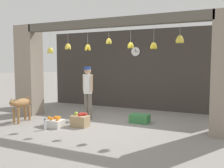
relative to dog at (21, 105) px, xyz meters
The scene contains 11 objects.
ground_plane 2.57m from the dog, 16.76° to the left, with size 60.00×60.00×0.00m, color gray.
shop_back_wall 4.32m from the dog, 55.05° to the left, with size 7.34×0.12×2.94m, color #38332D.
shop_pillar_left 1.53m from the dog, 120.60° to the left, with size 0.70×0.60×2.94m, color gray.
storefront_awning 3.41m from the dog, 19.28° to the left, with size 5.44×0.28×0.93m.
dog is the anchor object (origin of this frame).
shopkeeper 2.00m from the dog, 35.97° to the left, with size 0.34×0.26×1.61m.
fruit_crate_oranges 1.31m from the dog, ahead, with size 0.46×0.34×0.28m.
fruit_crate_apples 1.89m from the dog, ahead, with size 0.46×0.32×0.38m.
produce_box_green 3.49m from the dog, 23.74° to the left, with size 0.54×0.38×0.24m, color #387A42.
water_bottle 1.32m from the dog, 17.65° to the right, with size 0.06×0.06×0.30m.
wall_clock 4.41m from the dog, 55.42° to the left, with size 0.35×0.03×0.35m.
Camera 1 is at (3.02, -6.12, 1.75)m, focal length 40.00 mm.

